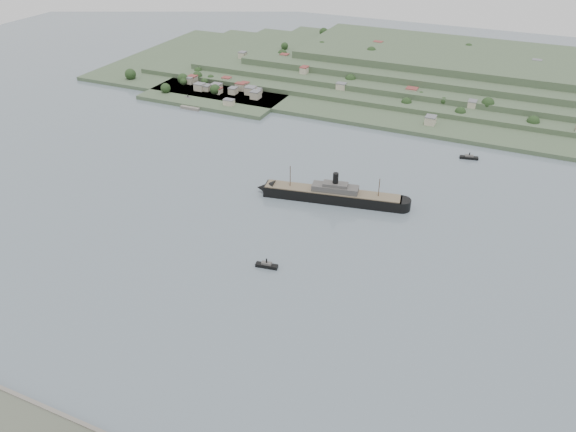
% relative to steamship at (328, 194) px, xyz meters
% --- Properties ---
extents(ground, '(1400.00, 1400.00, 0.00)m').
position_rel_steamship_xyz_m(ground, '(6.98, -83.61, -5.13)').
color(ground, slate).
rests_on(ground, ground).
extents(far_peninsula, '(760.00, 309.00, 30.00)m').
position_rel_steamship_xyz_m(far_peninsula, '(34.89, 309.49, 6.75)').
color(far_peninsula, '#3E5136').
rests_on(far_peninsula, ground).
extents(steamship, '(115.04, 33.08, 27.76)m').
position_rel_steamship_xyz_m(steamship, '(0.00, 0.00, 0.00)').
color(steamship, black).
rests_on(steamship, ground).
extents(tugboat, '(14.36, 5.87, 6.28)m').
position_rel_steamship_xyz_m(tugboat, '(-4.73, -93.91, -3.60)').
color(tugboat, black).
rests_on(tugboat, ground).
extents(ferry_west, '(19.29, 10.81, 6.98)m').
position_rel_steamship_xyz_m(ferry_west, '(-214.50, 141.39, -3.45)').
color(ferry_west, black).
rests_on(ferry_west, ground).
extents(ferry_east, '(15.91, 7.23, 5.76)m').
position_rel_steamship_xyz_m(ferry_east, '(84.21, 116.90, -3.74)').
color(ferry_east, black).
rests_on(ferry_east, ground).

